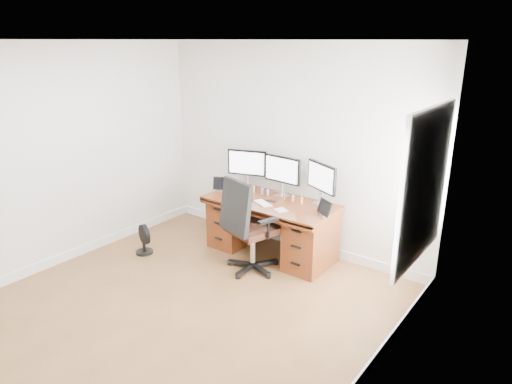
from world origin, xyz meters
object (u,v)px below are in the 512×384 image
Objects in this scene: monitor_center at (282,171)px; keyboard at (263,203)px; desk at (271,225)px; office_chair at (249,241)px; floor_fan at (144,240)px.

monitor_center is 2.00× the size of keyboard.
office_chair is (0.05, -0.54, -0.01)m from desk.
keyboard is (-0.06, 0.36, 0.37)m from office_chair.
floor_fan is (-1.36, -1.00, -0.21)m from desk.
monitor_center is 0.53m from keyboard.
keyboard reaches higher than desk.
office_chair is at bearing -56.07° from keyboard.
desk is at bearing -86.50° from monitor_center.
monitor_center is at bearing 60.28° from floor_fan.
keyboard is (-0.01, -0.42, -0.33)m from monitor_center.
office_chair is 2.14× the size of monitor_center.
floor_fan is at bearing -134.14° from monitor_center.
keyboard is at bearing -88.04° from monitor_center.
floor_fan is 1.68m from keyboard.
office_chair is 2.97× the size of floor_fan.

